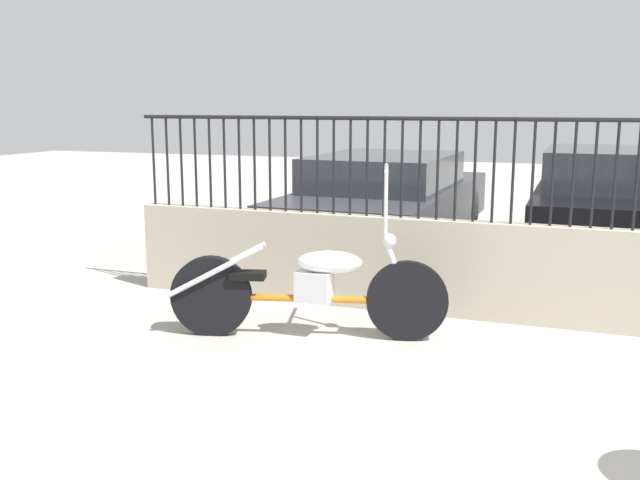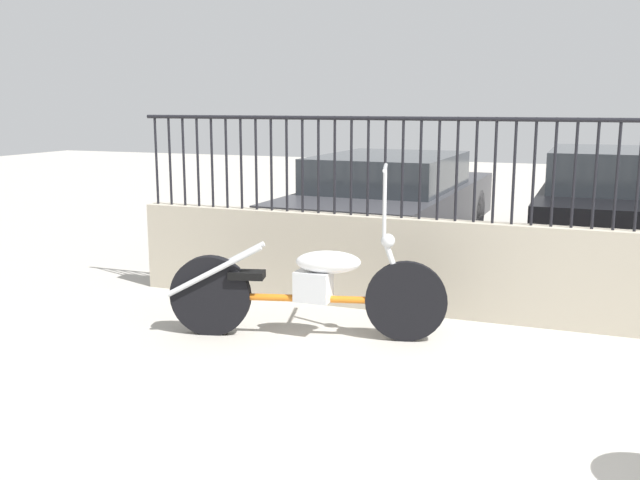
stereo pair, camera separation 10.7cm
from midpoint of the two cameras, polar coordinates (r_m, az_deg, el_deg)
The scene contains 5 objects.
low_wall at distance 6.24m, azimuth 22.98°, elevation -3.12°, with size 8.96×0.18×0.85m.
fence_railing at distance 6.10m, azimuth 23.67°, elevation 5.92°, with size 8.96×0.04×0.88m.
motorcycle_orange at distance 5.65m, azimuth -2.47°, elevation -3.80°, with size 2.18×0.78×1.38m.
car_dark_grey at distance 9.09m, azimuth 5.15°, elevation 3.19°, with size 1.85×4.59×1.22m.
car_black at distance 9.19m, azimuth 22.36°, elevation 2.75°, with size 1.84×4.07×1.32m.
Camera 1 is at (-0.44, -3.10, 1.84)m, focal length 40.00 mm.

